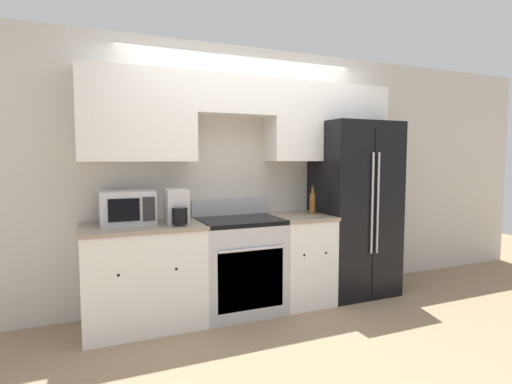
# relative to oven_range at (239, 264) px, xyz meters

# --- Properties ---
(ground_plane) EXTENTS (12.00, 12.00, 0.00)m
(ground_plane) POSITION_rel_oven_range_xyz_m (0.18, -0.31, -0.45)
(ground_plane) COLOR #937A5B
(wall_back) EXTENTS (8.00, 0.39, 2.60)m
(wall_back) POSITION_rel_oven_range_xyz_m (0.19, 0.28, 1.06)
(wall_back) COLOR beige
(wall_back) RESTS_ON ground_plane
(lower_cabinets_left) EXTENTS (1.03, 0.64, 0.89)m
(lower_cabinets_left) POSITION_rel_oven_range_xyz_m (-0.90, -0.00, -0.00)
(lower_cabinets_left) COLOR white
(lower_cabinets_left) RESTS_ON ground_plane
(lower_cabinets_right) EXTENTS (0.56, 0.64, 0.89)m
(lower_cabinets_right) POSITION_rel_oven_range_xyz_m (0.66, -0.00, -0.00)
(lower_cabinets_right) COLOR white
(lower_cabinets_right) RESTS_ON ground_plane
(oven_range) EXTENTS (0.79, 0.65, 1.05)m
(oven_range) POSITION_rel_oven_range_xyz_m (0.00, 0.00, 0.00)
(oven_range) COLOR #B7B7BC
(oven_range) RESTS_ON ground_plane
(refrigerator) EXTENTS (0.82, 0.74, 1.85)m
(refrigerator) POSITION_rel_oven_range_xyz_m (1.34, 0.04, 0.47)
(refrigerator) COLOR black
(refrigerator) RESTS_ON ground_plane
(microwave) EXTENTS (0.46, 0.36, 0.29)m
(microwave) POSITION_rel_oven_range_xyz_m (-1.01, 0.09, 0.59)
(microwave) COLOR #B7B7BC
(microwave) RESTS_ON lower_cabinets_left
(bottle) EXTENTS (0.06, 0.06, 0.30)m
(bottle) POSITION_rel_oven_range_xyz_m (0.82, 0.01, 0.56)
(bottle) COLOR brown
(bottle) RESTS_ON lower_cabinets_right
(electric_kettle) EXTENTS (0.19, 0.29, 0.31)m
(electric_kettle) POSITION_rel_oven_range_xyz_m (-0.61, -0.08, 0.58)
(electric_kettle) COLOR #B7B7BC
(electric_kettle) RESTS_ON lower_cabinets_left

